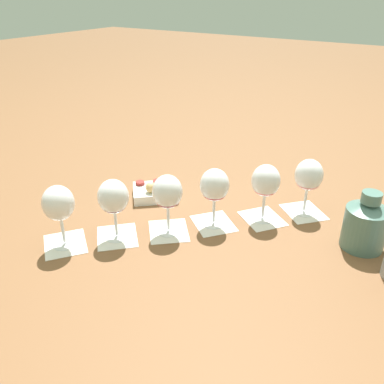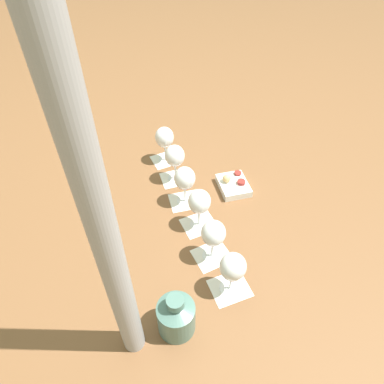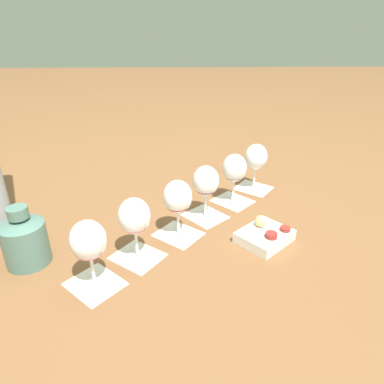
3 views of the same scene
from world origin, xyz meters
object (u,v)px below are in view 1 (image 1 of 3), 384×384
object	(u,v)px
wine_glass_0	(309,177)
wine_glass_5	(59,206)
wine_glass_4	(113,199)
snack_dish	(155,192)
wine_glass_2	(215,188)
wine_glass_3	(167,194)
ceramic_vase	(365,224)
wine_glass_1	(266,183)

from	to	relation	value
wine_glass_0	wine_glass_5	world-z (taller)	same
wine_glass_4	snack_dish	size ratio (longest dim) A/B	0.93
wine_glass_2	wine_glass_5	distance (m)	0.39
wine_glass_3	snack_dish	world-z (taller)	wine_glass_3
wine_glass_0	wine_glass_2	world-z (taller)	same
wine_glass_5	ceramic_vase	distance (m)	0.74
wine_glass_2	wine_glass_4	bearing A→B (deg)	-42.60
wine_glass_1	snack_dish	distance (m)	0.35
wine_glass_2	wine_glass_3	world-z (taller)	same
wine_glass_4	wine_glass_0	bearing A→B (deg)	136.95
wine_glass_0	wine_glass_5	bearing A→B (deg)	-42.85
wine_glass_5	snack_dish	size ratio (longest dim) A/B	0.93
wine_glass_3	wine_glass_5	size ratio (longest dim) A/B	1.00
wine_glass_3	snack_dish	bearing A→B (deg)	-132.07
wine_glass_1	ceramic_vase	distance (m)	0.26
wine_glass_1	wine_glass_2	size ratio (longest dim) A/B	1.00
wine_glass_5	ceramic_vase	xyz separation A→B (m)	(-0.39, 0.62, -0.04)
wine_glass_2	snack_dish	distance (m)	0.25
wine_glass_3	ceramic_vase	bearing A→B (deg)	115.00
snack_dish	wine_glass_4	bearing A→B (deg)	13.11
wine_glass_0	wine_glass_2	distance (m)	0.27
wine_glass_0	wine_glass_4	world-z (taller)	same
wine_glass_2	wine_glass_0	bearing A→B (deg)	136.52
wine_glass_0	wine_glass_3	bearing A→B (deg)	-42.18
snack_dish	wine_glass_5	bearing A→B (deg)	-5.88
wine_glass_1	wine_glass_3	xyz separation A→B (m)	(0.19, -0.18, -0.00)
wine_glass_1	wine_glass_2	xyz separation A→B (m)	(0.10, -0.10, 0.00)
wine_glass_1	ceramic_vase	bearing A→B (deg)	92.52
wine_glass_2	wine_glass_3	distance (m)	0.13
wine_glass_5	snack_dish	distance (m)	0.34
wine_glass_3	wine_glass_0	bearing A→B (deg)	137.82
wine_glass_2	wine_glass_3	size ratio (longest dim) A/B	1.00
snack_dish	wine_glass_1	bearing A→B (deg)	100.23
wine_glass_2	snack_dish	xyz separation A→B (m)	(-0.04, -0.23, -0.09)
wine_glass_0	snack_dish	xyz separation A→B (m)	(0.16, -0.41, -0.09)
wine_glass_0	wine_glass_3	distance (m)	0.39
ceramic_vase	snack_dish	distance (m)	0.59
wine_glass_0	wine_glass_5	size ratio (longest dim) A/B	1.00
wine_glass_2	snack_dish	size ratio (longest dim) A/B	0.93
wine_glass_1	ceramic_vase	world-z (taller)	wine_glass_1
wine_glass_1	snack_dish	bearing A→B (deg)	-79.77
snack_dish	wine_glass_2	bearing A→B (deg)	80.80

